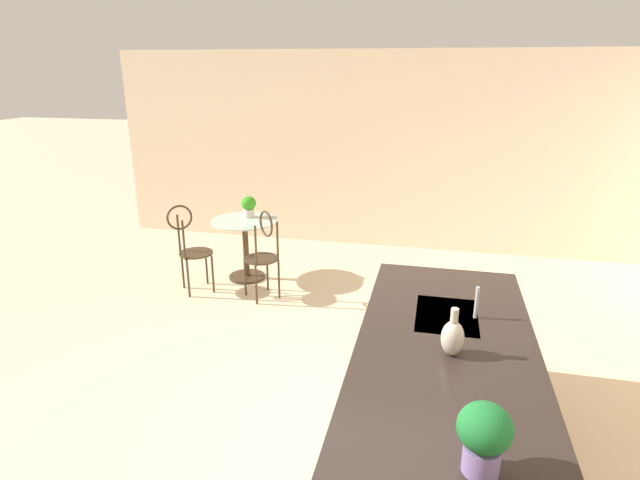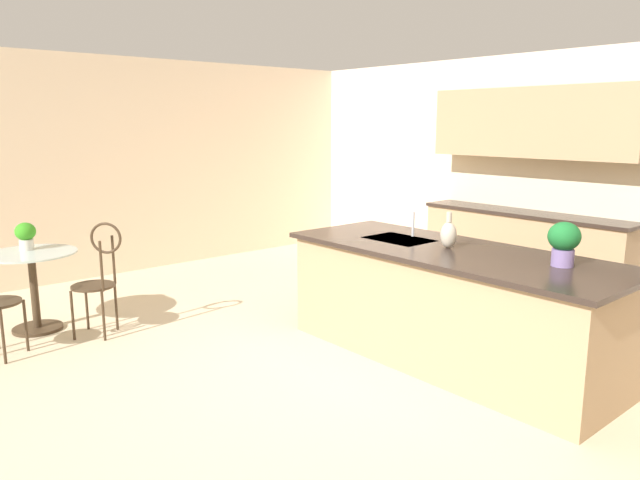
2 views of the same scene
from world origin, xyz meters
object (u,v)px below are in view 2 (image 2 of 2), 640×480
Objects in this scene: potted_plant_on_table at (26,234)px; bistro_table at (34,284)px; potted_plant_counter_far at (564,241)px; vase_on_counter at (448,234)px; chair_near_window at (98,274)px.

bistro_table is at bearing -3.04° from potted_plant_on_table.
potted_plant_counter_far is 1.08× the size of vase_on_counter.
potted_plant_counter_far is 0.91m from vase_on_counter.
vase_on_counter is (3.02, 2.34, 0.14)m from potted_plant_on_table.
bistro_table is 2.78× the size of vase_on_counter.
vase_on_counter is at bearing 37.84° from potted_plant_on_table.
chair_near_window is at bearing -147.80° from potted_plant_counter_far.
potted_plant_on_table is (-0.14, 0.01, 0.44)m from bistro_table.
bistro_table is at bearing -146.98° from potted_plant_counter_far.
potted_plant_on_table is (-0.67, -0.40, 0.31)m from chair_near_window.
vase_on_counter is (2.88, 2.35, 0.58)m from bistro_table.
potted_plant_counter_far reaches higher than vase_on_counter.
vase_on_counter is at bearing 39.25° from bistro_table.
potted_plant_counter_far is at bearing 32.20° from chair_near_window.
vase_on_counter reaches higher than bistro_table.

